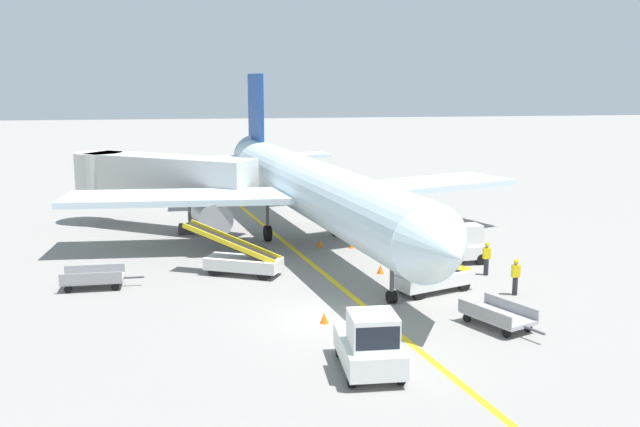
# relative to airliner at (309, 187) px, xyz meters

# --- Properties ---
(ground_plane) EXTENTS (300.00, 300.00, 0.00)m
(ground_plane) POSITION_rel_airliner_xyz_m (-0.94, -13.57, -3.42)
(ground_plane) COLOR gray
(taxi_line_yellow) EXTENTS (13.32, 78.98, 0.01)m
(taxi_line_yellow) POSITION_rel_airliner_xyz_m (0.09, -8.57, -3.41)
(taxi_line_yellow) COLOR yellow
(taxi_line_yellow) RESTS_ON ground
(airliner) EXTENTS (28.23, 35.25, 10.10)m
(airliner) POSITION_rel_airliner_xyz_m (0.00, 0.00, 0.00)
(airliner) COLOR silver
(airliner) RESTS_ON ground
(jet_bridge) EXTENTS (12.03, 9.21, 4.85)m
(jet_bridge) POSITION_rel_airliner_xyz_m (-9.59, 5.97, 0.12)
(jet_bridge) COLOR beige
(jet_bridge) RESTS_ON ground
(pushback_tug) EXTENTS (2.00, 3.65, 2.20)m
(pushback_tug) POSITION_rel_airliner_xyz_m (-0.66, -19.00, -2.42)
(pushback_tug) COLOR silver
(pushback_tug) RESTS_ON ground
(baggage_tug_near_wing) EXTENTS (2.54, 1.59, 2.10)m
(baggage_tug_near_wing) POSITION_rel_airliner_xyz_m (7.57, -5.83, -2.49)
(baggage_tug_near_wing) COLOR silver
(baggage_tug_near_wing) RESTS_ON ground
(belt_loader_forward_hold) EXTENTS (5.06, 3.27, 2.59)m
(belt_loader_forward_hold) POSITION_rel_airliner_xyz_m (-4.36, -6.26, -2.64)
(belt_loader_forward_hold) COLOR silver
(belt_loader_forward_hold) RESTS_ON ground
(belt_loader_aft_hold) EXTENTS (5.12, 2.96, 2.59)m
(belt_loader_aft_hold) POSITION_rel_airliner_xyz_m (4.19, -10.56, -2.64)
(belt_loader_aft_hold) COLOR silver
(belt_loader_aft_hold) RESTS_ON ground
(baggage_cart_loaded) EXTENTS (3.78, 1.64, 0.94)m
(baggage_cart_loaded) POSITION_rel_airliner_xyz_m (-11.37, -7.49, -2.95)
(baggage_cart_loaded) COLOR #A5A5A8
(baggage_cart_loaded) RESTS_ON ground
(baggage_cart_empty_trailing) EXTENTS (2.57, 3.75, 0.94)m
(baggage_cart_empty_trailing) POSITION_rel_airliner_xyz_m (5.34, -15.51, -2.95)
(baggage_cart_empty_trailing) COLOR #A5A5A8
(baggage_cart_empty_trailing) RESTS_ON ground
(ground_crew_marshaller) EXTENTS (0.36, 0.24, 1.70)m
(ground_crew_marshaller) POSITION_rel_airliner_xyz_m (7.82, -8.24, -2.51)
(ground_crew_marshaller) COLOR #26262D
(ground_crew_marshaller) RESTS_ON ground
(ground_crew_wing_walker) EXTENTS (0.36, 0.24, 1.70)m
(ground_crew_wing_walker) POSITION_rel_airliner_xyz_m (7.84, -11.61, -2.51)
(ground_crew_wing_walker) COLOR #26262D
(ground_crew_wing_walker) RESTS_ON ground
(safety_cone_nose_left) EXTENTS (0.36, 0.36, 0.44)m
(safety_cone_nose_left) POSITION_rel_airliner_xyz_m (2.30, -1.51, -3.20)
(safety_cone_nose_left) COLOR orange
(safety_cone_nose_left) RESTS_ON ground
(safety_cone_nose_right) EXTENTS (0.36, 0.36, 0.44)m
(safety_cone_nose_right) POSITION_rel_airliner_xyz_m (-1.39, -13.99, -3.20)
(safety_cone_nose_right) COLOR orange
(safety_cone_nose_right) RESTS_ON ground
(safety_cone_wingtip_left) EXTENTS (0.36, 0.36, 0.44)m
(safety_cone_wingtip_left) POSITION_rel_airliner_xyz_m (2.62, -7.14, -3.20)
(safety_cone_wingtip_left) COLOR orange
(safety_cone_wingtip_left) RESTS_ON ground
(safety_cone_wingtip_right) EXTENTS (0.36, 0.36, 0.44)m
(safety_cone_wingtip_right) POSITION_rel_airliner_xyz_m (0.50, -0.92, -3.20)
(safety_cone_wingtip_right) COLOR orange
(safety_cone_wingtip_right) RESTS_ON ground
(safety_cone_tail_area) EXTENTS (0.36, 0.36, 0.44)m
(safety_cone_tail_area) POSITION_rel_airliner_xyz_m (-10.49, -5.16, -3.20)
(safety_cone_tail_area) COLOR orange
(safety_cone_tail_area) RESTS_ON ground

